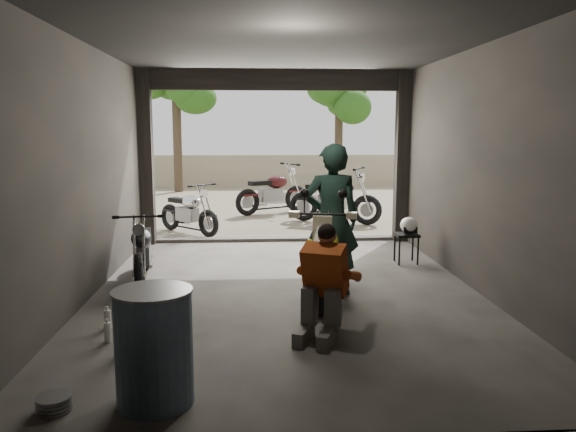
{
  "coord_description": "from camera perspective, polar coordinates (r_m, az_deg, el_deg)",
  "views": [
    {
      "loc": [
        -0.43,
        -7.07,
        2.13
      ],
      "look_at": [
        0.05,
        0.6,
        0.94
      ],
      "focal_mm": 35.0,
      "sensor_mm": 36.0,
      "label": 1
    }
  ],
  "objects": [
    {
      "name": "ground",
      "position": [
        7.4,
        -0.1,
        -7.95
      ],
      "size": [
        80.0,
        80.0,
        0.0
      ],
      "primitive_type": "plane",
      "color": "#7A6D56",
      "rests_on": "ground"
    },
    {
      "name": "garage",
      "position": [
        7.68,
        -0.35,
        2.42
      ],
      "size": [
        7.0,
        7.13,
        3.2
      ],
      "color": "#2D2B28",
      "rests_on": "ground"
    },
    {
      "name": "boundary_wall",
      "position": [
        21.13,
        -2.43,
        4.61
      ],
      "size": [
        18.0,
        0.3,
        1.2
      ],
      "primitive_type": "cube",
      "color": "gray",
      "rests_on": "ground"
    },
    {
      "name": "tree_left",
      "position": [
        19.83,
        -11.37,
        13.97
      ],
      "size": [
        2.2,
        2.2,
        5.6
      ],
      "color": "#382B1E",
      "rests_on": "ground"
    },
    {
      "name": "tree_right",
      "position": [
        21.37,
        5.23,
        12.57
      ],
      "size": [
        2.2,
        2.2,
        5.0
      ],
      "color": "#382B1E",
      "rests_on": "ground"
    },
    {
      "name": "main_bike",
      "position": [
        7.1,
        3.9,
        -3.67
      ],
      "size": [
        1.1,
        1.92,
        1.2
      ],
      "primitive_type": null,
      "rotation": [
        0.0,
        0.0,
        -0.21
      ],
      "color": "beige",
      "rests_on": "ground"
    },
    {
      "name": "left_bike",
      "position": [
        8.18,
        -14.59,
        -2.96
      ],
      "size": [
        0.79,
        1.55,
        1.01
      ],
      "primitive_type": null,
      "rotation": [
        0.0,
        0.0,
        0.12
      ],
      "color": "black",
      "rests_on": "ground"
    },
    {
      "name": "outside_bike_a",
      "position": [
        11.7,
        -10.09,
        0.78
      ],
      "size": [
        1.56,
        1.57,
        1.06
      ],
      "primitive_type": null,
      "rotation": [
        0.0,
        0.0,
        0.78
      ],
      "color": "black",
      "rests_on": "ground"
    },
    {
      "name": "outside_bike_b",
      "position": [
        14.35,
        -1.59,
        2.79
      ],
      "size": [
        2.01,
        1.64,
        1.27
      ],
      "primitive_type": null,
      "rotation": [
        0.0,
        0.0,
        2.12
      ],
      "color": "#3F0F11",
      "rests_on": "ground"
    },
    {
      "name": "outside_bike_c",
      "position": [
        12.87,
        4.77,
        2.13
      ],
      "size": [
        2.07,
        1.54,
        1.29
      ],
      "primitive_type": null,
      "rotation": [
        0.0,
        0.0,
        1.12
      ],
      "color": "black",
      "rests_on": "ground"
    },
    {
      "name": "rider",
      "position": [
        7.2,
        4.45,
        -0.43
      ],
      "size": [
        0.71,
        0.47,
        1.96
      ],
      "primitive_type": "imported",
      "rotation": [
        0.0,
        0.0,
        3.14
      ],
      "color": "black",
      "rests_on": "ground"
    },
    {
      "name": "mechanic",
      "position": [
        5.74,
        3.41,
        -7.04
      ],
      "size": [
        0.84,
        0.95,
        1.13
      ],
      "primitive_type": null,
      "rotation": [
        0.0,
        0.0,
        -0.42
      ],
      "color": "#A94516",
      "rests_on": "ground"
    },
    {
      "name": "stool",
      "position": [
        9.12,
        11.95,
        -2.22
      ],
      "size": [
        0.36,
        0.36,
        0.49
      ],
      "rotation": [
        0.0,
        0.0,
        0.0
      ],
      "color": "black",
      "rests_on": "ground"
    },
    {
      "name": "helmet",
      "position": [
        9.12,
        12.19,
        -0.91
      ],
      "size": [
        0.29,
        0.31,
        0.26
      ],
      "primitive_type": "ellipsoid",
      "rotation": [
        0.0,
        0.0,
        -0.07
      ],
      "color": "white",
      "rests_on": "stool"
    },
    {
      "name": "oil_drum",
      "position": [
        4.55,
        -13.43,
        -13.0
      ],
      "size": [
        0.73,
        0.73,
        0.92
      ],
      "primitive_type": "cylinder",
      "rotation": [
        0.0,
        0.0,
        0.28
      ],
      "color": "#3A4D63",
      "rests_on": "ground"
    },
    {
      "name": "sign_post",
      "position": [
        10.74,
        17.49,
        4.59
      ],
      "size": [
        0.71,
        0.08,
        2.14
      ],
      "rotation": [
        0.0,
        0.0,
        -0.21
      ],
      "color": "black",
      "rests_on": "ground"
    }
  ]
}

